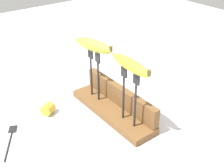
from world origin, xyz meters
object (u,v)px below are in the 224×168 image
fork_stand_left (94,70)px  banana_chunk_near (48,109)px  fork_stand_right (130,92)px  fork_fallen_near (11,137)px  banana_raised_left (94,45)px  banana_raised_right (130,65)px

fork_stand_left → banana_chunk_near: size_ratio=3.44×
fork_stand_right → fork_fallen_near: fork_stand_right is taller
fork_stand_right → banana_raised_left: banana_raised_left is taller
banana_raised_right → fork_fallen_near: size_ratio=1.17×
fork_stand_right → banana_chunk_near: fork_stand_right is taller
fork_stand_left → banana_raised_right: size_ratio=1.04×
fork_fallen_near → banana_chunk_near: banana_chunk_near is taller
fork_stand_right → fork_fallen_near: 0.42m
banana_raised_left → fork_stand_left: bearing=12.2°
banana_raised_left → fork_fallen_near: bearing=-89.4°
fork_stand_right → banana_raised_right: banana_raised_right is taller
banana_raised_left → banana_raised_right: bearing=0.0°
fork_stand_right → banana_raised_left: 0.22m
banana_raised_right → fork_stand_left: bearing=-180.0°
banana_raised_right → fork_fallen_near: 0.46m
banana_raised_left → fork_fallen_near: size_ratio=1.11×
banana_raised_right → fork_fallen_near: banana_raised_right is taller
fork_stand_left → fork_fallen_near: size_ratio=1.22×
banana_raised_right → fork_fallen_near: (-0.19, -0.34, -0.24)m
banana_raised_left → banana_raised_right: (0.20, 0.00, 0.00)m
fork_fallen_near → banana_raised_right: bearing=60.4°
banana_chunk_near → banana_raised_right: bearing=36.7°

